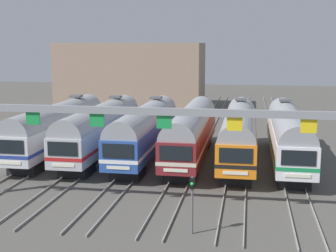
# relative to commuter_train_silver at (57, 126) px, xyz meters

# --- Properties ---
(ground_plane) EXTENTS (160.00, 160.00, 0.00)m
(ground_plane) POSITION_rel_commuter_train_silver_xyz_m (10.36, 0.00, -2.69)
(ground_plane) COLOR #4C4944
(track_bed) EXTENTS (22.22, 70.00, 0.15)m
(track_bed) POSITION_rel_commuter_train_silver_xyz_m (10.36, 17.00, -2.61)
(track_bed) COLOR gray
(track_bed) RESTS_ON ground
(commuter_train_silver) EXTENTS (2.88, 18.06, 5.05)m
(commuter_train_silver) POSITION_rel_commuter_train_silver_xyz_m (0.00, 0.00, 0.00)
(commuter_train_silver) COLOR silver
(commuter_train_silver) RESTS_ON ground
(commuter_train_stainless) EXTENTS (2.88, 18.06, 5.05)m
(commuter_train_stainless) POSITION_rel_commuter_train_silver_xyz_m (4.14, 0.00, 0.00)
(commuter_train_stainless) COLOR #B2B5BA
(commuter_train_stainless) RESTS_ON ground
(commuter_train_blue) EXTENTS (2.88, 18.06, 5.05)m
(commuter_train_blue) POSITION_rel_commuter_train_silver_xyz_m (8.29, 0.00, 0.00)
(commuter_train_blue) COLOR #284C9E
(commuter_train_blue) RESTS_ON ground
(commuter_train_maroon) EXTENTS (2.88, 18.06, 4.77)m
(commuter_train_maroon) POSITION_rel_commuter_train_silver_xyz_m (12.43, -0.00, -0.00)
(commuter_train_maroon) COLOR maroon
(commuter_train_maroon) RESTS_ON ground
(commuter_train_orange) EXTENTS (2.88, 18.06, 5.05)m
(commuter_train_orange) POSITION_rel_commuter_train_silver_xyz_m (16.58, 0.00, 0.00)
(commuter_train_orange) COLOR orange
(commuter_train_orange) RESTS_ON ground
(commuter_train_white) EXTENTS (2.88, 18.06, 5.05)m
(commuter_train_white) POSITION_rel_commuter_train_silver_xyz_m (20.72, 0.00, 0.00)
(commuter_train_white) COLOR white
(commuter_train_white) RESTS_ON ground
(catenary_gantry) EXTENTS (25.96, 0.44, 6.97)m
(catenary_gantry) POSITION_rel_commuter_train_silver_xyz_m (10.36, -13.50, 2.67)
(catenary_gantry) COLOR gray
(catenary_gantry) RESTS_ON ground
(yard_signal_mast) EXTENTS (0.28, 0.35, 3.20)m
(yard_signal_mast) POSITION_rel_commuter_train_silver_xyz_m (14.50, -16.49, -0.46)
(yard_signal_mast) COLOR #59595E
(yard_signal_mast) RESTS_ON ground
(maintenance_building) EXTENTS (23.10, 10.00, 10.33)m
(maintenance_building) POSITION_rel_commuter_train_silver_xyz_m (-1.68, 34.68, 2.47)
(maintenance_building) COLOR gray
(maintenance_building) RESTS_ON ground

